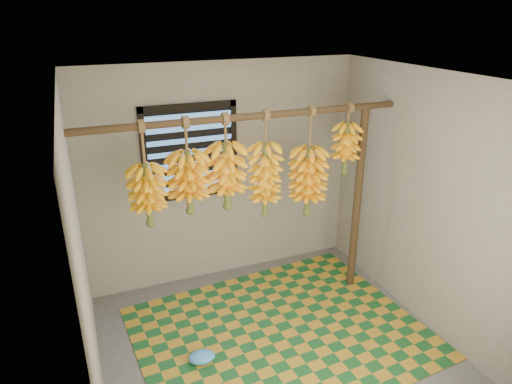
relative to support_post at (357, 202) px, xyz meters
name	(u,v)px	position (x,y,z in m)	size (l,w,h in m)	color
floor	(279,353)	(-1.20, -0.70, -1.00)	(3.00, 3.00, 0.01)	#4D4D4D
ceiling	(286,80)	(-1.20, -0.70, 1.40)	(3.00, 3.00, 0.01)	silver
wall_back	(223,174)	(-1.20, 0.80, 0.20)	(3.00, 0.01, 2.40)	gray
wall_left	(83,271)	(-2.71, -0.70, 0.20)	(0.01, 3.00, 2.40)	gray
wall_right	(431,205)	(0.30, -0.70, 0.20)	(0.01, 3.00, 2.40)	gray
window	(191,152)	(-1.55, 0.78, 0.50)	(1.00, 0.04, 1.00)	black
hanging_pole	(249,117)	(-1.20, 0.00, 1.00)	(0.06, 0.06, 3.00)	#442E1A
support_post	(357,202)	(0.00, 0.00, 0.00)	(0.08, 0.08, 2.00)	#442E1A
woven_mat	(280,332)	(-1.08, -0.46, -0.99)	(2.61, 2.09, 0.01)	#174F24
plastic_bag	(202,357)	(-1.88, -0.56, -0.94)	(0.24, 0.17, 0.10)	#3D91E7
banana_bunch_a	(148,195)	(-2.13, 0.00, 0.41)	(0.32, 0.32, 0.92)	brown
banana_bunch_b	(189,183)	(-1.77, 0.00, 0.47)	(0.36, 0.36, 0.87)	brown
banana_bunch_c	(227,176)	(-1.42, 0.00, 0.48)	(0.35, 0.35, 0.88)	brown
banana_bunch_d	(265,180)	(-1.05, 0.00, 0.39)	(0.32, 0.32, 1.02)	brown
banana_bunch_e	(308,181)	(-0.59, 0.00, 0.32)	(0.36, 0.36, 1.08)	brown
banana_bunch_f	(346,148)	(-0.19, 0.00, 0.61)	(0.27, 0.27, 0.71)	brown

